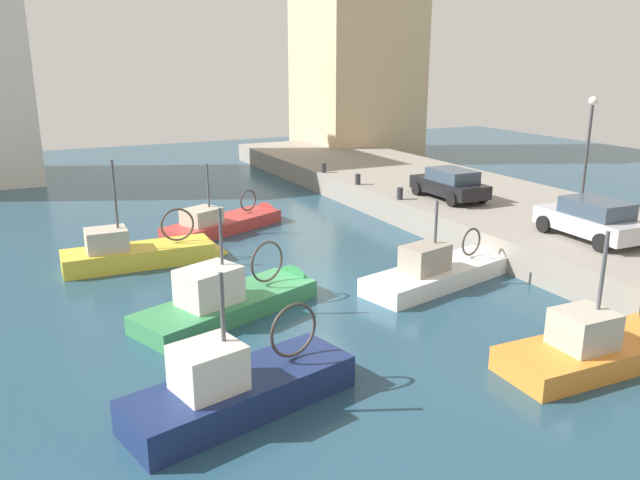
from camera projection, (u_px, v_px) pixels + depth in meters
water_surface at (312, 288)px, 21.43m from camera, size 80.00×80.00×0.00m
quay_wall at (563, 232)px, 26.10m from camera, size 9.00×56.00×1.20m
fishing_boat_orange at (616, 354)px, 16.39m from camera, size 6.81×2.24×4.38m
fishing_boat_yellow at (147, 260)px, 23.97m from camera, size 6.28×2.01×4.81m
fishing_boat_green at (238, 305)px, 19.51m from camera, size 6.88×4.14×4.23m
fishing_boat_red at (229, 227)px, 28.88m from camera, size 6.72×4.36×3.96m
fishing_boat_navy at (253, 398)px, 14.22m from camera, size 6.27×3.06×4.08m
fishing_boat_white at (446, 278)px, 22.11m from camera, size 7.08×3.29×3.79m
parked_car_silver at (592, 219)px, 22.67m from camera, size 2.09×4.10×1.49m
parked_car_black at (450, 184)px, 29.23m from camera, size 1.91×4.04×1.42m
mooring_bollard_south at (400, 194)px, 29.29m from camera, size 0.28×0.28×0.55m
mooring_bollard_mid at (358, 179)px, 32.75m from camera, size 0.28×0.28×0.55m
mooring_bollard_north at (324, 168)px, 36.20m from camera, size 0.28×0.28×0.55m
quay_streetlamp at (589, 135)px, 26.15m from camera, size 0.36×0.36×4.83m
waterfront_building_west_mid at (356, 50)px, 48.90m from camera, size 8.18×8.78×16.28m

